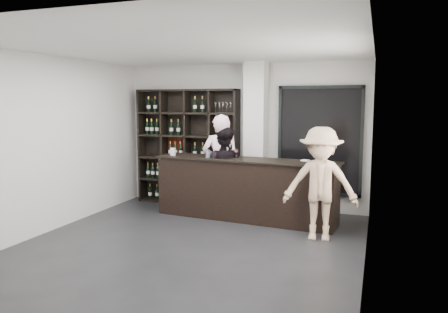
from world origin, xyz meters
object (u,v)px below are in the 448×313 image
at_px(tasting_counter, 245,189).
at_px(customer, 320,184).
at_px(taster_black, 223,172).
at_px(taster_pink, 221,166).
at_px(wine_shelf, 188,147).

height_order(tasting_counter, customer, customer).
bearing_deg(taster_black, customer, 155.77).
relative_size(taster_pink, taster_black, 1.14).
height_order(wine_shelf, tasting_counter, wine_shelf).
xyz_separation_m(taster_pink, customer, (1.94, -0.84, -0.08)).
bearing_deg(customer, tasting_counter, 147.77).
xyz_separation_m(wine_shelf, tasting_counter, (1.50, -0.82, -0.64)).
bearing_deg(taster_black, taster_pink, -0.31).
distance_m(tasting_counter, taster_black, 0.54).
bearing_deg(tasting_counter, wine_shelf, 156.83).
relative_size(tasting_counter, customer, 1.93).
relative_size(wine_shelf, tasting_counter, 0.71).
bearing_deg(taster_pink, tasting_counter, 156.45).
height_order(taster_pink, taster_black, taster_pink).
xyz_separation_m(tasting_counter, taster_black, (-0.45, 0.10, 0.28)).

